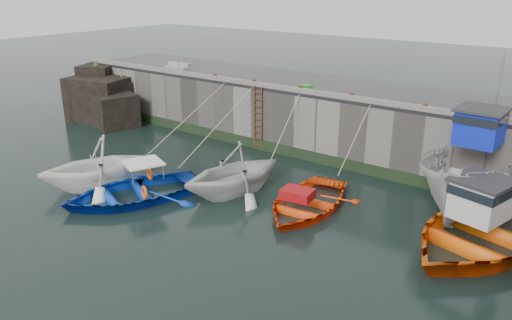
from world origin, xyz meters
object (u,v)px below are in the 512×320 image
Objects in this scene: ladder at (258,119)px; bollard_c at (301,89)px; boat_near_navy at (306,208)px; boat_near_blacktrim at (234,192)px; fish_crate at (307,88)px; bollard_d at (352,96)px; bollard_e at (425,107)px; boat_near_blue at (133,199)px; boat_far_orange at (484,230)px; bollard_b at (254,82)px; boat_near_white at (100,185)px; bollard_a at (215,77)px; boat_far_white at (476,175)px.

bollard_c is (2.20, 0.34, 1.71)m from ladder.
boat_near_navy is at bearing -39.01° from ladder.
boat_near_blacktrim is 8.34× the size of fish_crate.
bollard_d and bollard_e have the same top height.
boat_near_blue is at bearing -92.56° from ladder.
ladder is 11.43× the size of bollard_d.
boat_far_orange is 15.09× the size of fish_crate.
bollard_c is at bearing 0.00° from bollard_b.
bollard_e is at bearing 62.08° from boat_near_white.
boat_near_blue is 19.43× the size of bollard_e.
ladder is 8.19m from bollard_e.
bollard_b is 1.00× the size of bollard_c.
fish_crate is at bearing 114.82° from boat_near_navy.
boat_far_orange is at bearing -3.19° from fish_crate.
ladder is 8.26m from boat_near_white.
boat_near_blue is 10.14m from bollard_d.
bollard_d reaches higher than boat_near_blue.
boat_near_blacktrim is 16.12× the size of bollard_b.
bollard_a is (-14.49, 3.68, 2.83)m from boat_far_orange.
bollard_d is (2.39, 5.26, 3.30)m from boat_near_blacktrim.
boat_near_blue is 13.03m from boat_far_white.
boat_far_orange is at bearing 43.37° from boat_near_blue.
bollard_a is 1.00× the size of bollard_b.
bollard_c is (-0.21, 5.26, 3.30)m from boat_near_blacktrim.
bollard_d is (-0.72, 4.80, 3.30)m from boat_near_navy.
boat_far_white reaches higher than bollard_b.
boat_near_white is 13.66m from bollard_e.
ladder is 7.93m from boat_near_blue.
boat_near_blue is at bearing -135.88° from bollard_e.
boat_far_white is at bearing 43.62° from boat_near_blacktrim.
boat_near_navy is (5.86, 3.29, 0.00)m from boat_near_blue.
boat_far_orange reaches higher than bollard_b.
bollard_d reaches higher than ladder.
bollard_b is (-0.15, 8.10, 3.30)m from boat_near_blue.
bollard_c is (-8.25, 0.91, 2.05)m from boat_far_white.
bollard_c and bollard_d have the same top height.
boat_far_white is 27.91× the size of bollard_d.
bollard_b and bollard_e have the same top height.
bollard_a is at bearing 118.05° from boat_near_white.
bollard_a reaches higher than ladder.
bollard_a and bollard_d have the same top height.
ladder is at bearing -6.38° from bollard_a.
boat_near_white is 16.39× the size of bollard_b.
boat_far_white is at bearing -9.11° from bollard_d.
bollard_a is (-3.00, 0.34, 1.71)m from ladder.
bollard_c is at bearing 180.00° from bollard_e.
boat_far_white is 27.91× the size of bollard_b.
ladder is 11.43× the size of bollard_b.
boat_near_white is 5.67m from boat_near_blacktrim.
boat_far_orange reaches higher than ladder.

